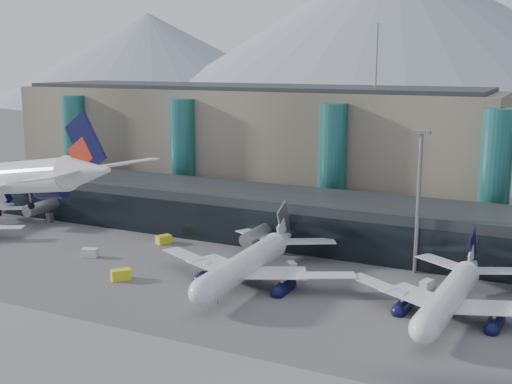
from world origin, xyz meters
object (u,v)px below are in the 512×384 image
(jet_parked_right, at_px, (454,284))
(veh_g, at_px, (291,266))
(hero_jet, at_px, (21,170))
(veh_a, at_px, (90,253))
(veh_d, at_px, (427,285))
(veh_h, at_px, (121,275))
(lightmast_mid, at_px, (419,194))
(veh_b, at_px, (164,239))
(jet_parked_mid, at_px, (254,252))

(jet_parked_right, bearing_deg, veh_g, 79.76)
(hero_jet, bearing_deg, veh_a, 129.06)
(veh_d, bearing_deg, hero_jet, 156.18)
(jet_parked_right, distance_m, veh_h, 55.32)
(jet_parked_right, relative_size, veh_d, 13.56)
(veh_g, distance_m, veh_h, 30.45)
(hero_jet, height_order, veh_g, hero_jet)
(lightmast_mid, xyz_separation_m, veh_b, (-51.14, -3.92, -13.56))
(veh_b, bearing_deg, veh_h, -137.18)
(jet_parked_mid, distance_m, jet_parked_right, 33.79)
(hero_jet, xyz_separation_m, jet_parked_right, (45.47, 39.62, -20.09))
(lightmast_mid, distance_m, veh_g, 26.03)
(veh_a, relative_size, veh_g, 1.30)
(veh_b, distance_m, veh_h, 22.98)
(hero_jet, relative_size, veh_d, 13.04)
(hero_jet, bearing_deg, veh_g, 79.59)
(lightmast_mid, xyz_separation_m, hero_jet, (-36.35, -55.17, 10.04))
(veh_b, bearing_deg, jet_parked_mid, -85.96)
(veh_d, xyz_separation_m, veh_h, (-48.69, -18.47, 0.18))
(jet_parked_mid, xyz_separation_m, veh_h, (-20.41, -10.66, -3.81))
(jet_parked_mid, distance_m, veh_h, 23.34)
(veh_b, bearing_deg, veh_a, 179.21)
(hero_jet, relative_size, veh_a, 11.54)
(hero_jet, xyz_separation_m, veh_h, (-8.72, 29.08, -23.53))
(veh_h, bearing_deg, jet_parked_mid, -21.58)
(veh_d, bearing_deg, jet_parked_mid, 121.67)
(lightmast_mid, distance_m, veh_a, 62.90)
(veh_d, distance_m, veh_h, 52.08)
(hero_jet, relative_size, veh_g, 15.05)
(veh_b, bearing_deg, lightmast_mid, -58.10)
(jet_parked_mid, bearing_deg, veh_d, -75.26)
(veh_d, bearing_deg, lightmast_mid, 41.66)
(jet_parked_right, distance_m, veh_b, 61.48)
(jet_parked_mid, height_order, veh_d, jet_parked_mid)
(hero_jet, distance_m, veh_h, 38.41)
(veh_d, bearing_deg, veh_h, 127.00)
(veh_b, height_order, veh_d, veh_b)
(veh_a, xyz_separation_m, veh_h, (13.65, -8.09, 0.09))
(lightmast_mid, height_order, veh_a, lightmast_mid)
(veh_a, xyz_separation_m, veh_d, (62.34, 10.39, -0.08))
(lightmast_mid, relative_size, veh_d, 9.70)
(jet_parked_mid, bearing_deg, hero_jet, 162.91)
(hero_jet, distance_m, veh_g, 55.17)
(jet_parked_mid, distance_m, veh_d, 29.61)
(hero_jet, height_order, veh_d, hero_jet)
(veh_b, height_order, veh_h, veh_h)
(lightmast_mid, height_order, jet_parked_mid, lightmast_mid)
(hero_jet, distance_m, veh_d, 66.49)
(veh_d, bearing_deg, veh_g, 107.00)
(veh_d, bearing_deg, veh_b, 102.37)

